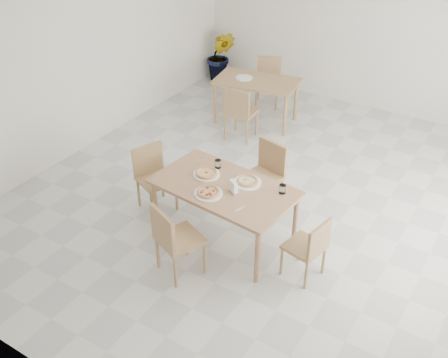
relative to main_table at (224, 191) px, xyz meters
The scene contains 21 objects.
main_table is the anchor object (origin of this frame).
chair_south 0.85m from the main_table, 98.76° to the right, with size 0.57×0.57×0.89m.
chair_north 0.89m from the main_table, 84.15° to the left, with size 0.53×0.53×0.89m.
chair_west 1.15m from the main_table, behind, with size 0.55×0.55×0.85m.
chair_east 1.17m from the main_table, ahead, with size 0.45×0.45×0.77m.
plate_margherita 0.32m from the main_table, 164.05° to the left, with size 0.32×0.32×0.02m, color white.
plate_mushroom 0.29m from the main_table, 43.87° to the left, with size 0.33×0.33×0.02m, color white.
plate_pepperoni 0.26m from the main_table, 104.50° to the right, with size 0.32×0.32×0.02m, color white.
pizza_margherita 0.33m from the main_table, 164.05° to the left, with size 0.32×0.32×0.03m.
pizza_mushroom 0.29m from the main_table, 43.87° to the left, with size 0.32×0.32×0.03m.
pizza_pepperoni 0.26m from the main_table, 104.50° to the right, with size 0.30×0.30×0.03m.
tumbler_a 0.43m from the main_table, 132.55° to the left, with size 0.08×0.08×0.10m, color white.
tumbler_b 0.68m from the main_table, 20.11° to the left, with size 0.08×0.08×0.10m, color white.
napkin_holder 0.22m from the main_table, 17.07° to the right, with size 0.15×0.12×0.14m.
fork_a 0.48m from the main_table, 37.22° to the right, with size 0.01×0.17×0.01m, color silver.
fork_b 0.66m from the main_table, 148.72° to the left, with size 0.01×0.18×0.01m, color silver.
second_table 3.17m from the main_table, 112.29° to the left, with size 1.46×0.99×0.75m.
chair_back_s 2.48m from the main_table, 116.59° to the left, with size 0.48×0.48×0.90m.
chair_back_n 3.94m from the main_table, 110.42° to the left, with size 0.55×0.55×0.85m.
plate_empty 3.22m from the main_table, 116.08° to the left, with size 0.28×0.28×0.02m, color white.
potted_plant 4.97m from the main_table, 122.80° to the left, with size 0.55×0.44×1.00m, color #357122.
Camera 1 is at (2.67, -5.24, 4.08)m, focal length 42.00 mm.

